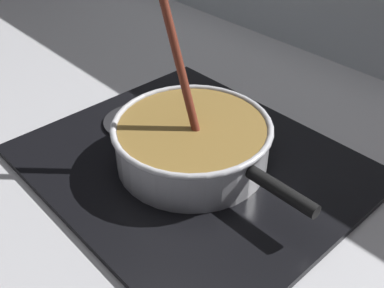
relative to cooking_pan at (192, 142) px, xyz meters
The scene contains 5 objects.
ground 0.28m from the cooking_pan, 120.65° to the right, with size 2.40×1.60×0.04m, color #B7B7BC.
hob_plate 0.05m from the cooking_pan, behind, with size 0.56×0.48×0.01m, color black.
burner_ring 0.04m from the cooking_pan, behind, with size 0.17×0.17×0.01m, color #592D0C.
spare_burner 0.17m from the cooking_pan, behind, with size 0.13×0.13×0.01m, color #262628.
cooking_pan is the anchor object (origin of this frame).
Camera 1 is at (0.60, -0.20, 0.52)m, focal length 42.82 mm.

